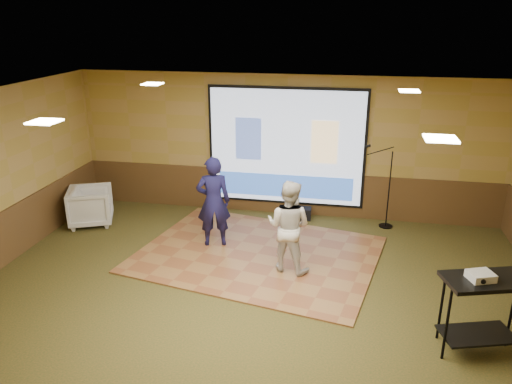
% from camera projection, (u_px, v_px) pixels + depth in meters
% --- Properties ---
extents(ground, '(9.00, 9.00, 0.00)m').
position_uv_depth(ground, '(255.00, 295.00, 7.80)').
color(ground, '#253116').
rests_on(ground, ground).
extents(room_shell, '(9.04, 7.04, 3.02)m').
position_uv_depth(room_shell, '(255.00, 167.00, 7.09)').
color(room_shell, '#A38344').
rests_on(room_shell, ground).
extents(wainscot_back, '(9.00, 0.04, 0.95)m').
position_uv_depth(wainscot_back, '(285.00, 192.00, 10.85)').
color(wainscot_back, '#52381B').
rests_on(wainscot_back, ground).
extents(projector_screen, '(3.32, 0.06, 2.52)m').
position_uv_depth(projector_screen, '(286.00, 148.00, 10.47)').
color(projector_screen, black).
rests_on(projector_screen, room_shell).
extents(downlight_nw, '(0.32, 0.32, 0.02)m').
position_uv_depth(downlight_nw, '(152.00, 84.00, 8.84)').
color(downlight_nw, '#F6E6B8').
rests_on(downlight_nw, room_shell).
extents(downlight_ne, '(0.32, 0.32, 0.02)m').
position_uv_depth(downlight_ne, '(409.00, 91.00, 8.06)').
color(downlight_ne, '#F6E6B8').
rests_on(downlight_ne, room_shell).
extents(downlight_sw, '(0.32, 0.32, 0.02)m').
position_uv_depth(downlight_sw, '(44.00, 122.00, 5.79)').
color(downlight_sw, '#F6E6B8').
rests_on(downlight_sw, room_shell).
extents(downlight_se, '(0.32, 0.32, 0.02)m').
position_uv_depth(downlight_se, '(441.00, 139.00, 5.01)').
color(downlight_se, '#F6E6B8').
rests_on(downlight_se, room_shell).
extents(dance_floor, '(4.70, 3.92, 0.03)m').
position_uv_depth(dance_floor, '(258.00, 254.00, 9.09)').
color(dance_floor, brown).
rests_on(dance_floor, ground).
extents(player_left, '(0.72, 0.58, 1.71)m').
position_uv_depth(player_left, '(213.00, 202.00, 9.17)').
color(player_left, '#161441').
rests_on(player_left, dance_floor).
extents(player_right, '(0.90, 0.78, 1.59)m').
position_uv_depth(player_right, '(289.00, 226.00, 8.27)').
color(player_right, beige).
rests_on(player_right, dance_floor).
extents(av_table, '(1.03, 0.54, 1.08)m').
position_uv_depth(av_table, '(483.00, 300.00, 6.23)').
color(av_table, black).
rests_on(av_table, ground).
extents(projector, '(0.36, 0.33, 0.10)m').
position_uv_depth(projector, '(481.00, 276.00, 6.09)').
color(projector, silver).
rests_on(projector, av_table).
extents(mic_stand, '(0.68, 0.28, 1.73)m').
position_uv_depth(mic_stand, '(385.00, 204.00, 10.14)').
color(mic_stand, black).
rests_on(mic_stand, ground).
extents(banquet_chair, '(1.12, 1.11, 0.78)m').
position_uv_depth(banquet_chair, '(91.00, 206.00, 10.31)').
color(banquet_chair, gray).
rests_on(banquet_chair, ground).
extents(duffel_bag, '(0.41, 0.29, 0.25)m').
position_uv_depth(duffel_bag, '(302.00, 213.00, 10.64)').
color(duffel_bag, black).
rests_on(duffel_bag, ground).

